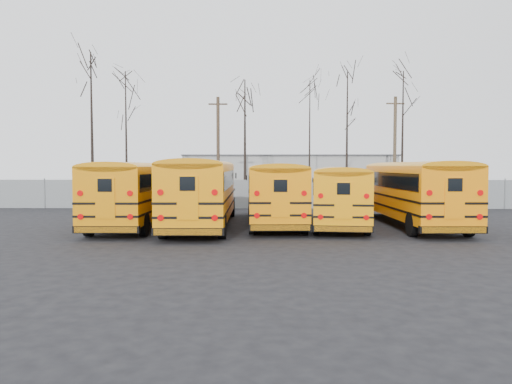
{
  "coord_description": "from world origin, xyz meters",
  "views": [
    {
      "loc": [
        -0.42,
        -22.61,
        2.96
      ],
      "look_at": [
        -0.97,
        3.4,
        1.6
      ],
      "focal_mm": 35.0,
      "sensor_mm": 36.0,
      "label": 1
    }
  ],
  "objects_px": {
    "bus_e": "(413,188)",
    "bus_a": "(138,188)",
    "utility_pole_right": "(395,147)",
    "utility_pole_left": "(218,149)",
    "bus_c": "(274,189)",
    "bus_d": "(339,191)",
    "bus_b": "(202,187)"
  },
  "relations": [
    {
      "from": "bus_c",
      "to": "utility_pole_right",
      "type": "xyz_separation_m",
      "value": [
        10.59,
        17.85,
        2.72
      ]
    },
    {
      "from": "bus_c",
      "to": "utility_pole_right",
      "type": "distance_m",
      "value": 20.93
    },
    {
      "from": "bus_b",
      "to": "bus_e",
      "type": "distance_m",
      "value": 10.31
    },
    {
      "from": "bus_a",
      "to": "bus_b",
      "type": "distance_m",
      "value": 3.29
    },
    {
      "from": "bus_b",
      "to": "utility_pole_right",
      "type": "bearing_deg",
      "value": 52.16
    },
    {
      "from": "bus_e",
      "to": "bus_a",
      "type": "bearing_deg",
      "value": 179.62
    },
    {
      "from": "bus_d",
      "to": "utility_pole_right",
      "type": "height_order",
      "value": "utility_pole_right"
    },
    {
      "from": "bus_d",
      "to": "bus_e",
      "type": "distance_m",
      "value": 3.64
    },
    {
      "from": "bus_a",
      "to": "utility_pole_left",
      "type": "bearing_deg",
      "value": 79.97
    },
    {
      "from": "bus_b",
      "to": "bus_e",
      "type": "bearing_deg",
      "value": 2.56
    },
    {
      "from": "bus_b",
      "to": "utility_pole_right",
      "type": "distance_m",
      "value": 23.86
    },
    {
      "from": "bus_e",
      "to": "utility_pole_right",
      "type": "xyz_separation_m",
      "value": [
        3.77,
        18.38,
        2.66
      ]
    },
    {
      "from": "utility_pole_right",
      "to": "bus_d",
      "type": "bearing_deg",
      "value": -118.39
    },
    {
      "from": "bus_b",
      "to": "utility_pole_left",
      "type": "xyz_separation_m",
      "value": [
        -0.72,
        15.45,
        2.35
      ]
    },
    {
      "from": "bus_a",
      "to": "utility_pole_left",
      "type": "height_order",
      "value": "utility_pole_left"
    },
    {
      "from": "bus_a",
      "to": "bus_d",
      "type": "distance_m",
      "value": 9.91
    },
    {
      "from": "bus_c",
      "to": "bus_e",
      "type": "distance_m",
      "value": 6.84
    },
    {
      "from": "bus_e",
      "to": "bus_b",
      "type": "bearing_deg",
      "value": -177.23
    },
    {
      "from": "utility_pole_left",
      "to": "bus_d",
      "type": "bearing_deg",
      "value": -64.56
    },
    {
      "from": "bus_d",
      "to": "utility_pole_right",
      "type": "relative_size",
      "value": 1.21
    },
    {
      "from": "utility_pole_right",
      "to": "bus_c",
      "type": "bearing_deg",
      "value": -127.03
    },
    {
      "from": "bus_a",
      "to": "utility_pole_right",
      "type": "distance_m",
      "value": 25.54
    },
    {
      "from": "bus_a",
      "to": "bus_b",
      "type": "height_order",
      "value": "bus_b"
    },
    {
      "from": "bus_b",
      "to": "bus_c",
      "type": "relative_size",
      "value": 1.06
    },
    {
      "from": "bus_a",
      "to": "bus_d",
      "type": "xyz_separation_m",
      "value": [
        9.9,
        0.3,
        -0.13
      ]
    },
    {
      "from": "bus_b",
      "to": "bus_d",
      "type": "height_order",
      "value": "bus_b"
    },
    {
      "from": "bus_c",
      "to": "utility_pole_left",
      "type": "distance_m",
      "value": 15.01
    },
    {
      "from": "bus_b",
      "to": "utility_pole_right",
      "type": "height_order",
      "value": "utility_pole_right"
    },
    {
      "from": "utility_pole_left",
      "to": "utility_pole_right",
      "type": "height_order",
      "value": "utility_pole_right"
    },
    {
      "from": "bus_e",
      "to": "utility_pole_right",
      "type": "bearing_deg",
      "value": 77.12
    },
    {
      "from": "bus_a",
      "to": "bus_d",
      "type": "height_order",
      "value": "bus_a"
    },
    {
      "from": "bus_c",
      "to": "bus_d",
      "type": "bearing_deg",
      "value": -10.09
    }
  ]
}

